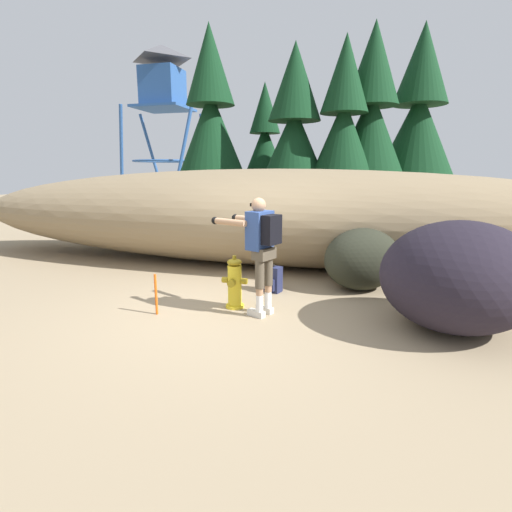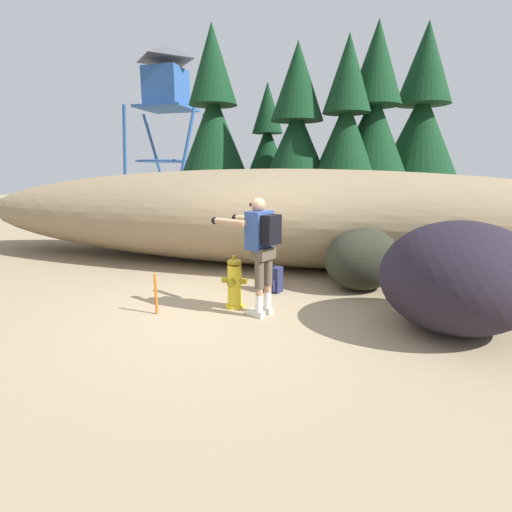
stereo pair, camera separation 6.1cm
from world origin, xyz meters
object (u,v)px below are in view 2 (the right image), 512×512
at_px(watchtower, 166,89).
at_px(boulder_mid, 363,259).
at_px(boulder_large, 459,277).
at_px(survey_stake, 156,294).
at_px(utility_worker, 260,242).
at_px(fire_hydrant, 234,284).
at_px(spare_backpack, 272,279).

bearing_deg(watchtower, boulder_mid, -50.68).
height_order(boulder_large, survey_stake, boulder_large).
distance_m(utility_worker, survey_stake, 1.68).
xyz_separation_m(fire_hydrant, survey_stake, (-1.00, -0.57, -0.07)).
relative_size(fire_hydrant, watchtower, 0.10).
bearing_deg(watchtower, survey_stake, -63.60).
height_order(utility_worker, boulder_large, utility_worker).
height_order(utility_worker, watchtower, watchtower).
height_order(boulder_mid, watchtower, watchtower).
relative_size(fire_hydrant, survey_stake, 1.34).
xyz_separation_m(fire_hydrant, boulder_mid, (1.85, 1.46, 0.17)).
height_order(watchtower, survey_stake, watchtower).
height_order(fire_hydrant, utility_worker, utility_worker).
bearing_deg(spare_backpack, survey_stake, -26.30).
xyz_separation_m(fire_hydrant, boulder_large, (3.04, -0.05, 0.34)).
bearing_deg(boulder_mid, boulder_large, -51.70).
height_order(spare_backpack, survey_stake, survey_stake).
relative_size(spare_backpack, boulder_mid, 0.34).
relative_size(utility_worker, boulder_large, 0.82).
relative_size(spare_backpack, watchtower, 0.06).
xyz_separation_m(fire_hydrant, spare_backpack, (0.38, 0.92, -0.16)).
xyz_separation_m(boulder_large, survey_stake, (-4.04, -0.53, -0.41)).
distance_m(fire_hydrant, utility_worker, 0.84).
distance_m(utility_worker, boulder_large, 2.63).
bearing_deg(boulder_large, spare_backpack, 160.07).
height_order(fire_hydrant, survey_stake, fire_hydrant).
height_order(fire_hydrant, watchtower, watchtower).
xyz_separation_m(utility_worker, spare_backpack, (-0.07, 1.11, -0.85)).
relative_size(fire_hydrant, boulder_mid, 0.58).
height_order(spare_backpack, boulder_large, boulder_large).
distance_m(fire_hydrant, boulder_mid, 2.36).
bearing_deg(boulder_large, boulder_mid, 128.30).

